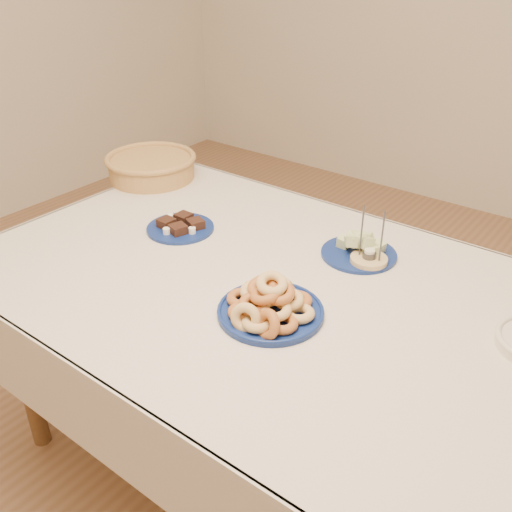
# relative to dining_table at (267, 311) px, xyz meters

# --- Properties ---
(ground) EXTENTS (5.00, 5.00, 0.00)m
(ground) POSITION_rel_dining_table_xyz_m (0.00, 0.00, -0.64)
(ground) COLOR #8A6041
(ground) RESTS_ON ground
(dining_table) EXTENTS (1.71, 1.11, 0.75)m
(dining_table) POSITION_rel_dining_table_xyz_m (0.00, 0.00, 0.00)
(dining_table) COLOR brown
(dining_table) RESTS_ON ground
(donut_platter) EXTENTS (0.29, 0.29, 0.12)m
(donut_platter) POSITION_rel_dining_table_xyz_m (0.11, -0.13, 0.14)
(donut_platter) COLOR navy
(donut_platter) RESTS_ON dining_table
(melon_plate) EXTENTS (0.29, 0.29, 0.08)m
(melon_plate) POSITION_rel_dining_table_xyz_m (0.14, 0.28, 0.13)
(melon_plate) COLOR navy
(melon_plate) RESTS_ON dining_table
(brownie_plate) EXTENTS (0.22, 0.22, 0.04)m
(brownie_plate) POSITION_rel_dining_table_xyz_m (-0.40, 0.07, 0.12)
(brownie_plate) COLOR navy
(brownie_plate) RESTS_ON dining_table
(wicker_basket) EXTENTS (0.42, 0.42, 0.09)m
(wicker_basket) POSITION_rel_dining_table_xyz_m (-0.81, 0.33, 0.16)
(wicker_basket) COLOR olive
(wicker_basket) RESTS_ON dining_table
(candle_holder) EXTENTS (0.11, 0.11, 0.18)m
(candle_holder) POSITION_rel_dining_table_xyz_m (0.18, 0.25, 0.12)
(candle_holder) COLOR tan
(candle_holder) RESTS_ON dining_table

